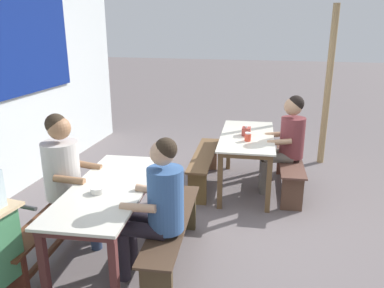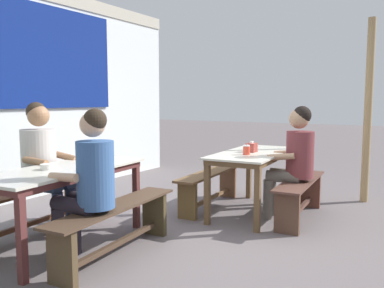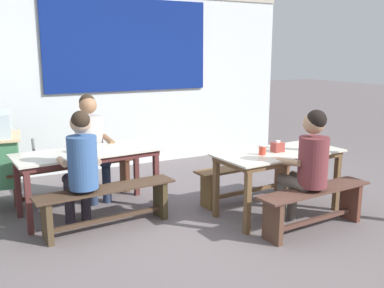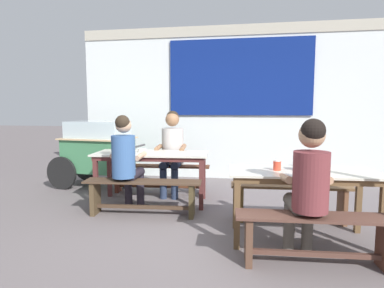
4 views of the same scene
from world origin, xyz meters
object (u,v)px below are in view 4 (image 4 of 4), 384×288
at_px(bench_near_front, 316,234).
at_px(person_left_back_turned, 126,158).
at_px(dining_table_near, 303,178).
at_px(condiment_jar, 277,165).
at_px(dining_table_far, 152,158).
at_px(bench_near_back, 291,197).
at_px(soup_bowl, 142,150).
at_px(bench_far_back, 159,175).
at_px(person_center_facing, 172,147).
at_px(tissue_box, 301,165).
at_px(person_near_front, 308,180).
at_px(bench_far_front, 143,193).
at_px(food_cart, 97,148).

xyz_separation_m(bench_near_front, person_left_back_turned, (-2.20, 1.13, 0.45)).
height_order(dining_table_near, condiment_jar, condiment_jar).
height_order(dining_table_far, dining_table_near, same).
distance_m(bench_near_back, soup_bowl, 2.21).
bearing_deg(soup_bowl, bench_near_front, -37.96).
xyz_separation_m(bench_far_back, bench_near_front, (2.05, -2.23, -0.01)).
bearing_deg(person_center_facing, person_left_back_turned, -109.76).
bearing_deg(tissue_box, person_left_back_turned, 165.94).
xyz_separation_m(person_near_front, tissue_box, (0.02, 0.53, 0.05)).
relative_size(bench_far_back, tissue_box, 12.63).
xyz_separation_m(person_left_back_turned, person_center_facing, (0.38, 1.06, 0.04)).
height_order(person_left_back_turned, person_center_facing, person_center_facing).
relative_size(condiment_jar, soup_bowl, 0.90).
bearing_deg(condiment_jar, bench_near_back, 69.28).
bearing_deg(dining_table_near, person_center_facing, 137.99).
xyz_separation_m(dining_table_near, bench_far_front, (-1.92, 0.50, -0.37)).
bearing_deg(bench_far_back, food_cart, 168.54).
height_order(condiment_jar, soup_bowl, condiment_jar).
bearing_deg(person_center_facing, person_near_front, -50.44).
bearing_deg(tissue_box, bench_near_back, 92.26).
bearing_deg(bench_far_back, person_left_back_turned, -97.91).
distance_m(bench_far_front, soup_bowl, 0.81).
height_order(dining_table_near, bench_far_back, dining_table_near).
height_order(dining_table_near, person_near_front, person_near_front).
height_order(bench_far_back, soup_bowl, soup_bowl).
bearing_deg(condiment_jar, soup_bowl, 148.51).
bearing_deg(bench_far_front, dining_table_near, -14.48).
bearing_deg(tissue_box, dining_table_near, -44.94).
bearing_deg(dining_table_far, person_near_front, -39.36).
bearing_deg(food_cart, dining_table_near, -30.42).
height_order(bench_far_front, condiment_jar, condiment_jar).
height_order(bench_near_front, soup_bowl, soup_bowl).
relative_size(dining_table_near, soup_bowl, 12.56).
xyz_separation_m(person_near_front, condiment_jar, (-0.23, 0.49, 0.05)).
xyz_separation_m(dining_table_far, person_near_front, (1.94, -1.59, 0.09)).
bearing_deg(person_center_facing, food_cart, 168.82).
bearing_deg(person_near_front, tissue_box, 88.04).
height_order(bench_far_front, person_center_facing, person_center_facing).
relative_size(person_left_back_turned, tissue_box, 9.97).
xyz_separation_m(dining_table_near, person_left_back_turned, (-2.17, 0.55, 0.07)).
xyz_separation_m(bench_far_back, person_left_back_turned, (-0.15, -1.10, 0.44)).
xyz_separation_m(bench_far_front, person_center_facing, (0.13, 1.11, 0.48)).
relative_size(person_left_back_turned, condiment_jar, 11.73).
distance_m(bench_near_front, condiment_jar, 0.81).
height_order(person_near_front, condiment_jar, person_near_front).
distance_m(bench_near_back, condiment_jar, 0.82).
height_order(dining_table_far, condiment_jar, condiment_jar).
xyz_separation_m(dining_table_near, soup_bowl, (-2.13, 1.11, 0.11)).
distance_m(dining_table_near, person_center_facing, 2.41).
bearing_deg(bench_far_front, person_near_front, -28.16).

